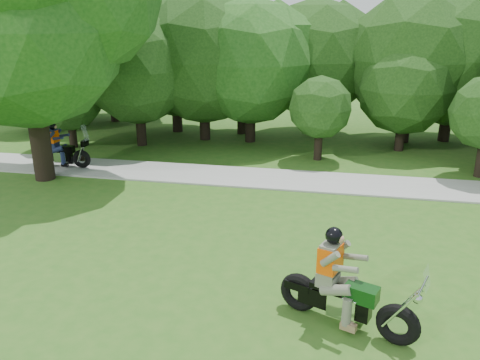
{
  "coord_description": "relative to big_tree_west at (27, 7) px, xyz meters",
  "views": [
    {
      "loc": [
        -0.62,
        -7.62,
        5.32
      ],
      "look_at": [
        -2.87,
        3.7,
        1.39
      ],
      "focal_mm": 35.0,
      "sensor_mm": 36.0,
      "label": 1
    }
  ],
  "objects": [
    {
      "name": "ground",
      "position": [
        10.54,
        -6.85,
        -5.76
      ],
      "size": [
        100.0,
        100.0,
        0.0
      ],
      "primitive_type": "plane",
      "color": "#2E621C",
      "rests_on": "ground"
    },
    {
      "name": "walkway",
      "position": [
        10.54,
        1.15,
        -5.73
      ],
      "size": [
        60.0,
        2.2,
        0.06
      ],
      "primitive_type": "cube",
      "color": "#9B9B96",
      "rests_on": "ground"
    },
    {
      "name": "tree_line",
      "position": [
        9.84,
        7.84,
        -2.13
      ],
      "size": [
        38.57,
        11.64,
        7.76
      ],
      "color": "black",
      "rests_on": "ground"
    },
    {
      "name": "big_tree_west",
      "position": [
        0.0,
        0.0,
        0.0
      ],
      "size": [
        8.64,
        6.56,
        9.96
      ],
      "color": "black",
      "rests_on": "ground"
    },
    {
      "name": "chopper_motorcycle",
      "position": [
        10.26,
        -6.88,
        -5.06
      ],
      "size": [
        2.58,
        1.39,
        1.9
      ],
      "rotation": [
        0.0,
        0.0,
        -0.38
      ],
      "color": "black",
      "rests_on": "ground"
    },
    {
      "name": "touring_motorcycle",
      "position": [
        -0.15,
        0.91,
        -5.07
      ],
      "size": [
        2.25,
        0.67,
        1.72
      ],
      "rotation": [
        0.0,
        0.0,
        0.04
      ],
      "color": "black",
      "rests_on": "walkway"
    }
  ]
}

